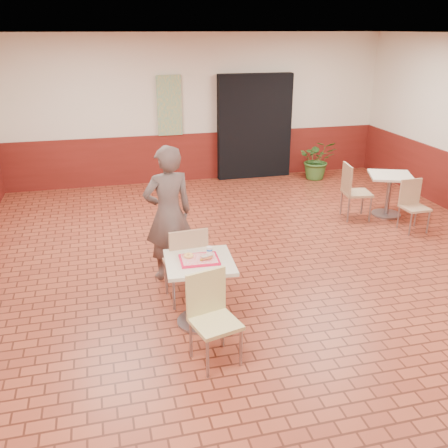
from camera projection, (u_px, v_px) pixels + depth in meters
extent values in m
cube|color=brown|center=(279.00, 285.00, 6.37)|extent=(8.00, 10.00, 0.01)
cube|color=white|center=(290.00, 35.00, 5.27)|extent=(8.00, 10.00, 0.01)
cube|color=beige|center=(198.00, 109.00, 10.33)|extent=(8.00, 0.01, 3.00)
cube|color=#5E1712|center=(199.00, 157.00, 10.68)|extent=(8.00, 0.04, 1.00)
cube|color=black|center=(254.00, 127.00, 10.65)|extent=(1.60, 0.22, 2.20)
cube|color=gray|center=(169.00, 106.00, 10.10)|extent=(0.50, 0.03, 1.20)
cube|color=beige|center=(199.00, 262.00, 5.31)|extent=(0.72, 0.72, 0.04)
cylinder|color=gray|center=(200.00, 294.00, 5.45)|extent=(0.08, 0.08, 0.72)
cylinder|color=gray|center=(200.00, 321.00, 5.58)|extent=(0.52, 0.52, 0.03)
cube|color=#D1C27D|center=(215.00, 324.00, 4.77)|extent=(0.51, 0.51, 0.04)
cube|color=#D1C27D|center=(206.00, 292.00, 4.83)|extent=(0.41, 0.14, 0.46)
cylinder|color=gray|center=(208.00, 359.00, 4.63)|extent=(0.03, 0.03, 0.41)
cylinder|color=gray|center=(241.00, 348.00, 4.79)|extent=(0.03, 0.03, 0.41)
cylinder|color=gray|center=(191.00, 339.00, 4.92)|extent=(0.03, 0.03, 0.41)
cylinder|color=gray|center=(223.00, 329.00, 5.08)|extent=(0.03, 0.03, 0.41)
cube|color=tan|center=(185.00, 265.00, 5.89)|extent=(0.48, 0.48, 0.04)
cube|color=tan|center=(189.00, 251.00, 5.62)|extent=(0.45, 0.07, 0.49)
cylinder|color=gray|center=(197.00, 273.00, 6.21)|extent=(0.03, 0.03, 0.44)
cylinder|color=gray|center=(166.00, 278.00, 6.09)|extent=(0.03, 0.03, 0.44)
cylinder|color=gray|center=(206.00, 287.00, 5.87)|extent=(0.03, 0.03, 0.44)
cylinder|color=gray|center=(174.00, 293.00, 5.76)|extent=(0.03, 0.03, 0.44)
imported|color=brown|center=(168.00, 214.00, 6.30)|extent=(0.71, 0.54, 1.76)
cube|color=red|center=(199.00, 260.00, 5.30)|extent=(0.41, 0.32, 0.02)
cube|color=#E18585|center=(199.00, 259.00, 5.30)|extent=(0.37, 0.27, 0.00)
torus|color=#EFAE57|center=(189.00, 256.00, 5.33)|extent=(0.14, 0.14, 0.03)
ellipsoid|color=#CA683B|center=(207.00, 257.00, 5.27)|extent=(0.17, 0.12, 0.04)
cube|color=white|center=(207.00, 255.00, 5.27)|extent=(0.15, 0.10, 0.01)
ellipsoid|color=#A26A16|center=(202.00, 260.00, 5.24)|extent=(0.04, 0.03, 0.02)
cylinder|color=silver|center=(209.00, 250.00, 5.40)|extent=(0.06, 0.06, 0.08)
cylinder|color=blue|center=(209.00, 250.00, 5.40)|extent=(0.06, 0.06, 0.02)
cube|color=beige|center=(391.00, 176.00, 8.53)|extent=(0.69, 0.69, 0.04)
cylinder|color=gray|center=(388.00, 196.00, 8.66)|extent=(0.08, 0.08, 0.69)
cylinder|color=gray|center=(386.00, 214.00, 8.78)|extent=(0.50, 0.50, 0.03)
cube|color=tan|center=(357.00, 193.00, 8.48)|extent=(0.50, 0.50, 0.04)
cube|color=tan|center=(347.00, 178.00, 8.36)|extent=(0.10, 0.44, 0.48)
cylinder|color=gray|center=(370.00, 209.00, 8.40)|extent=(0.03, 0.03, 0.43)
cylinder|color=gray|center=(362.00, 202.00, 8.75)|extent=(0.03, 0.03, 0.43)
cylinder|color=gray|center=(348.00, 210.00, 8.37)|extent=(0.03, 0.03, 0.43)
cylinder|color=gray|center=(341.00, 203.00, 8.72)|extent=(0.03, 0.03, 0.43)
cube|color=tan|center=(415.00, 208.00, 7.96)|extent=(0.39, 0.39, 0.04)
cube|color=tan|center=(410.00, 191.00, 8.03)|extent=(0.38, 0.04, 0.42)
cylinder|color=gray|center=(410.00, 224.00, 7.85)|extent=(0.03, 0.03, 0.37)
cylinder|color=gray|center=(428.00, 222.00, 7.93)|extent=(0.03, 0.03, 0.37)
cylinder|color=gray|center=(398.00, 217.00, 8.14)|extent=(0.03, 0.03, 0.37)
cylinder|color=gray|center=(416.00, 216.00, 8.22)|extent=(0.03, 0.03, 0.37)
imported|color=#386829|center=(317.00, 159.00, 10.73)|extent=(0.94, 0.87, 0.86)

